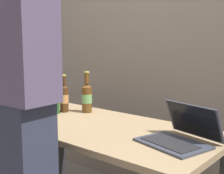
% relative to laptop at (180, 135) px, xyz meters
% --- Properties ---
extents(desk, '(1.55, 0.73, 0.75)m').
position_rel_laptop_xyz_m(desk, '(-0.57, -0.01, -0.18)').
color(desk, '#9E8460').
rests_on(desk, ground).
extents(laptop, '(0.41, 0.39, 0.19)m').
position_rel_laptop_xyz_m(laptop, '(0.00, 0.00, 0.00)').
color(laptop, '#383D4C').
rests_on(laptop, desk).
extents(beer_bottle_dark, '(0.06, 0.06, 0.28)m').
position_rel_laptop_xyz_m(beer_bottle_dark, '(-1.00, 0.09, 0.07)').
color(beer_bottle_dark, '#472B14').
rests_on(beer_bottle_dark, desk).
extents(beer_bottle_amber, '(0.08, 0.08, 0.30)m').
position_rel_laptop_xyz_m(beer_bottle_amber, '(-0.86, 0.19, 0.07)').
color(beer_bottle_amber, brown).
rests_on(beer_bottle_amber, desk).
extents(beer_bottle_green, '(0.06, 0.06, 0.32)m').
position_rel_laptop_xyz_m(beer_bottle_green, '(-1.01, 0.02, 0.08)').
color(beer_bottle_green, '#1E5123').
rests_on(beer_bottle_green, desk).
extents(person_figure, '(0.45, 0.30, 1.95)m').
position_rel_laptop_xyz_m(person_figure, '(-0.53, -0.62, 0.22)').
color(person_figure, '#2D3347').
rests_on(person_figure, ground).
extents(back_wall, '(6.00, 0.10, 2.60)m').
position_rel_laptop_xyz_m(back_wall, '(-0.57, 0.78, 0.51)').
color(back_wall, gray).
rests_on(back_wall, ground).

